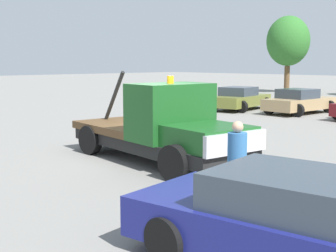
{
  "coord_description": "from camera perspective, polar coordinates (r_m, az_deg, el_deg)",
  "views": [
    {
      "loc": [
        9.57,
        -8.77,
        2.8
      ],
      "look_at": [
        0.5,
        0.0,
        1.05
      ],
      "focal_mm": 50.0,
      "sensor_mm": 36.0,
      "label": 1
    }
  ],
  "objects": [
    {
      "name": "tow_truck",
      "position": [
        12.8,
        -0.5,
        -0.43
      ],
      "size": [
        6.45,
        2.79,
        2.51
      ],
      "rotation": [
        0.0,
        0.0,
        -0.12
      ],
      "color": "black",
      "rests_on": "ground"
    },
    {
      "name": "foreground_car",
      "position": [
        6.56,
        16.82,
        -11.56
      ],
      "size": [
        5.3,
        2.68,
        1.34
      ],
      "rotation": [
        0.0,
        0.0,
        0.15
      ],
      "color": "navy",
      "rests_on": "ground"
    },
    {
      "name": "tree_center",
      "position": [
        43.85,
        14.43,
        9.98
      ],
      "size": [
        3.83,
        3.83,
        6.84
      ],
      "color": "brown",
      "rests_on": "ground"
    },
    {
      "name": "person_near_truck",
      "position": [
        9.07,
        8.41,
        -3.85
      ],
      "size": [
        0.37,
        0.37,
        1.67
      ],
      "rotation": [
        0.0,
        0.0,
        3.2
      ],
      "color": "#475B84",
      "rests_on": "ground"
    },
    {
      "name": "ground_plane",
      "position": [
        13.28,
        -1.5,
        -4.28
      ],
      "size": [
        160.0,
        160.0,
        0.0
      ],
      "primitive_type": "plane",
      "color": "gray"
    },
    {
      "name": "parked_car_olive",
      "position": [
        27.53,
        8.72,
        3.31
      ],
      "size": [
        2.96,
        4.67,
        1.34
      ],
      "rotation": [
        0.0,
        0.0,
        1.74
      ],
      "color": "olive",
      "rests_on": "ground"
    },
    {
      "name": "traffic_cone",
      "position": [
        17.6,
        1.35,
        -0.43
      ],
      "size": [
        0.4,
        0.4,
        0.55
      ],
      "color": "black",
      "rests_on": "ground"
    },
    {
      "name": "parked_car_tan",
      "position": [
        26.19,
        15.69,
        2.88
      ],
      "size": [
        2.6,
        4.51,
        1.34
      ],
      "rotation": [
        0.0,
        0.0,
        1.52
      ],
      "color": "tan",
      "rests_on": "ground"
    }
  ]
}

